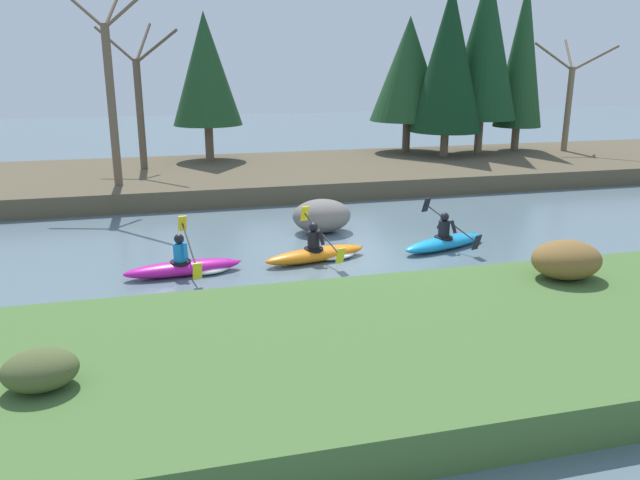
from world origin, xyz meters
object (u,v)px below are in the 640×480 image
Objects in this scene: kayaker_trailing at (188,266)px; boulder_midstream at (322,216)px; kayaker_lead at (445,241)px; kayaker_middle at (320,253)px.

boulder_midstream is (3.99, 2.88, 0.29)m from kayaker_trailing.
kayaker_trailing reaches higher than boulder_midstream.
kayaker_lead is at bearing -42.12° from boulder_midstream.
kayaker_lead is 3.71m from boulder_midstream.
kayaker_lead is at bearing -10.88° from kayaker_middle.
kayaker_lead is 3.50m from kayaker_middle.
kayaker_middle is 1.00× the size of kayaker_trailing.
kayaker_middle is (-3.49, -0.14, -0.02)m from kayaker_lead.
kayaker_middle and kayaker_trailing have the same top height.
kayaker_middle reaches higher than boulder_midstream.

